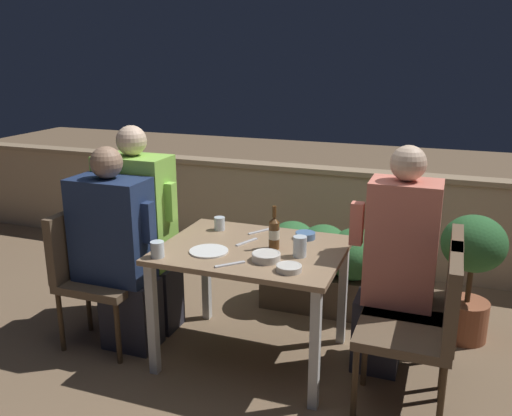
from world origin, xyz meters
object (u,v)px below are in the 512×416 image
chair_left_far (117,250)px  person_coral_top (395,263)px  beer_bottle (274,232)px  person_navy_jumper (118,250)px  potted_plant (471,265)px  person_green_blouse (141,230)px  chair_right_far (430,294)px  chair_left_near (91,264)px  chair_right_near (427,318)px

chair_left_far → person_coral_top: person_coral_top is taller
person_coral_top → beer_bottle: size_ratio=5.25×
person_navy_jumper → potted_plant: bearing=21.8°
person_green_blouse → chair_right_far: bearing=0.3°
person_coral_top → potted_plant: person_coral_top is taller
chair_left_far → person_navy_jumper: bearing=-53.5°
person_navy_jumper → potted_plant: person_navy_jumper is taller
chair_right_far → potted_plant: bearing=67.6°
person_navy_jumper → chair_right_far: 1.83m
person_green_blouse → person_coral_top: (1.61, 0.01, -0.01)m
chair_left_near → potted_plant: bearing=20.0°
chair_left_near → person_coral_top: 1.84m
person_navy_jumper → person_green_blouse: bearing=90.1°
chair_left_near → person_coral_top: size_ratio=0.65×
chair_right_near → potted_plant: bearing=75.1°
chair_right_far → potted_plant: chair_right_far is taller
person_navy_jumper → person_coral_top: person_coral_top is taller
chair_left_far → person_coral_top: size_ratio=0.65×
person_green_blouse → chair_left_near: bearing=-126.7°
person_navy_jumper → chair_left_far: (-0.20, 0.27, -0.12)m
person_navy_jumper → beer_bottle: bearing=9.9°
chair_left_far → beer_bottle: bearing=-5.3°
chair_left_far → person_green_blouse: 0.26m
person_navy_jumper → potted_plant: (2.03, 0.81, -0.12)m
chair_right_near → person_coral_top: bearing=123.5°
potted_plant → chair_left_near: bearing=-160.0°
chair_left_near → chair_right_near: (2.01, -0.02, 0.00)m
chair_left_near → person_green_blouse: bearing=53.3°
chair_right_far → person_coral_top: person_coral_top is taller
person_green_blouse → beer_bottle: person_green_blouse is taller
chair_left_far → chair_right_near: same height
chair_left_near → person_coral_top: (1.81, 0.28, 0.16)m
potted_plant → person_green_blouse: bearing=-165.1°
chair_left_far → chair_right_near: bearing=-8.2°
potted_plant → beer_bottle: bearing=-149.2°
person_navy_jumper → chair_left_far: person_navy_jumper is taller
person_green_blouse → potted_plant: person_green_blouse is taller
chair_left_near → chair_right_far: 2.03m
person_green_blouse → person_coral_top: person_green_blouse is taller
chair_left_far → person_coral_top: bearing=0.3°
person_navy_jumper → person_green_blouse: size_ratio=0.94×
person_green_blouse → beer_bottle: size_ratio=5.35×
person_navy_jumper → person_coral_top: (1.61, 0.28, 0.04)m
person_green_blouse → beer_bottle: 0.96m
person_navy_jumper → person_coral_top: bearing=9.8°
chair_left_near → person_navy_jumper: 0.23m
chair_right_far → person_coral_top: 0.25m
person_green_blouse → chair_right_near: bearing=-9.1°
chair_left_far → person_coral_top: 1.82m
chair_left_near → person_green_blouse: 0.37m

